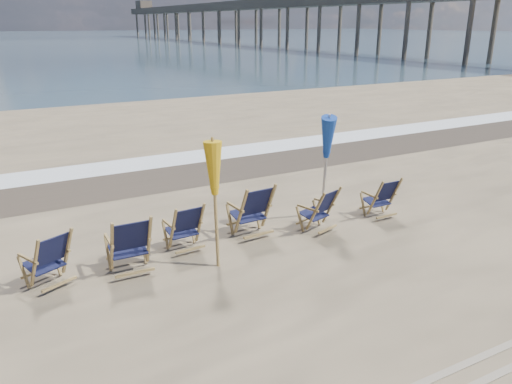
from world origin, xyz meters
The scene contains 11 objects.
surf_foam centered at (0.00, 8.30, 0.00)m, with size 200.00×1.40×0.01m, color silver.
wet_sand_strip centered at (0.00, 6.80, 0.00)m, with size 200.00×2.60×0.00m, color #42362A.
beach_chair_0 centered at (-3.33, 2.11, 0.47)m, with size 0.61×0.68×0.95m, color black, non-canonical shape.
beach_chair_1 centered at (-2.13, 1.82, 0.52)m, with size 0.67×0.75×1.04m, color black, non-canonical shape.
beach_chair_2 centered at (-1.09, 2.23, 0.46)m, with size 0.59×0.66×0.92m, color black, non-canonical shape.
beach_chair_3 centered at (0.28, 2.22, 0.53)m, with size 0.68×0.77×1.07m, color black, non-canonical shape.
beach_chair_4 centered at (1.49, 1.89, 0.45)m, with size 0.58×0.65×0.91m, color black, non-canonical shape.
beach_chair_5 centered at (3.01, 1.81, 0.44)m, with size 0.57×0.64×0.89m, color black, non-canonical shape.
umbrella_yellow centered at (-1.10, 1.51, 1.56)m, with size 0.30×0.30×2.07m.
umbrella_blue centered at (1.63, 2.34, 1.71)m, with size 0.30×0.30×2.24m.
fishing_pier centered at (38.00, 74.00, 4.65)m, with size 4.40×140.00×9.30m, color brown, non-canonical shape.
Camera 1 is at (-4.06, -5.35, 3.83)m, focal length 35.00 mm.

